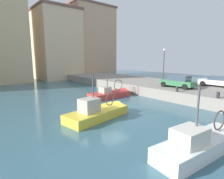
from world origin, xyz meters
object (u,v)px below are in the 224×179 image
at_px(parked_car_white, 218,81).
at_px(quay_streetlamp, 164,60).
at_px(fishing_boat_white, 203,149).
at_px(mooring_bollard_south, 218,95).
at_px(parked_car_green, 178,81).
at_px(mooring_bollard_mid, 177,89).
at_px(fishing_boat_yellow, 101,115).
at_px(mooring_bollard_north, 93,77).
at_px(fishing_boat_red, 112,96).

bearing_deg(parked_car_white, quay_streetlamp, 100.14).
xyz_separation_m(fishing_boat_white, mooring_bollard_south, (8.18, 2.43, 1.35)).
relative_size(parked_car_green, mooring_bollard_mid, 7.41).
bearing_deg(fishing_boat_yellow, parked_car_green, 0.28).
height_order(fishing_boat_white, mooring_bollard_north, fishing_boat_white).
bearing_deg(mooring_bollard_north, mooring_bollard_south, -90.00).
height_order(parked_car_white, mooring_bollard_mid, parked_car_white).
relative_size(parked_car_green, mooring_bollard_north, 7.41).
bearing_deg(fishing_boat_white, mooring_bollard_north, 69.96).
bearing_deg(quay_streetlamp, fishing_boat_red, 174.21).
distance_m(parked_car_white, mooring_bollard_north, 18.73).
bearing_deg(parked_car_white, parked_car_green, 147.76).
distance_m(fishing_boat_red, mooring_bollard_mid, 7.56).
distance_m(mooring_bollard_mid, mooring_bollard_north, 16.00).
bearing_deg(mooring_bollard_mid, fishing_boat_yellow, 171.60).
xyz_separation_m(fishing_boat_red, parked_car_green, (5.93, -5.20, 1.86)).
distance_m(fishing_boat_white, mooring_bollard_north, 23.92).
height_order(parked_car_green, mooring_bollard_mid, parked_car_green).
height_order(fishing_boat_yellow, parked_car_green, fishing_boat_yellow).
bearing_deg(mooring_bollard_north, quay_streetlamp, -61.33).
xyz_separation_m(fishing_boat_white, parked_car_white, (15.10, 5.03, 1.75)).
bearing_deg(mooring_bollard_south, parked_car_green, 65.31).
height_order(parked_car_white, quay_streetlamp, quay_streetlamp).
bearing_deg(parked_car_green, mooring_bollard_south, -114.69).
xyz_separation_m(mooring_bollard_south, mooring_bollard_mid, (0.00, 4.00, 0.00)).
height_order(fishing_boat_yellow, quay_streetlamp, quay_streetlamp).
bearing_deg(fishing_boat_yellow, mooring_bollard_mid, -8.40).
bearing_deg(mooring_bollard_south, mooring_bollard_north, 90.00).
bearing_deg(mooring_bollard_south, quay_streetlamp, 59.69).
height_order(mooring_bollard_mid, quay_streetlamp, quay_streetlamp).
distance_m(fishing_boat_white, quay_streetlamp, 18.88).
bearing_deg(parked_car_white, mooring_bollard_mid, 168.51).
distance_m(parked_car_green, mooring_bollard_mid, 2.88).
distance_m(fishing_boat_red, mooring_bollard_south, 11.22).
bearing_deg(parked_car_green, quay_streetlamp, 53.43).
xyz_separation_m(parked_car_green, quay_streetlamp, (3.17, 4.27, 2.51)).
height_order(fishing_boat_white, mooring_bollard_mid, fishing_boat_white).
xyz_separation_m(fishing_boat_yellow, mooring_bollard_mid, (9.05, -1.34, 1.35)).
relative_size(parked_car_white, quay_streetlamp, 0.88).
bearing_deg(quay_streetlamp, parked_car_white, -79.86).
bearing_deg(mooring_bollard_north, parked_car_green, -80.37).
distance_m(fishing_boat_red, parked_car_white, 13.21).
bearing_deg(mooring_bollard_south, fishing_boat_white, -163.44).
height_order(mooring_bollard_mid, mooring_bollard_north, same).
height_order(parked_car_white, parked_car_green, parked_car_green).
distance_m(fishing_boat_yellow, mooring_bollard_mid, 9.25).
distance_m(mooring_bollard_south, quay_streetlamp, 11.59).
relative_size(mooring_bollard_mid, quay_streetlamp, 0.11).
distance_m(fishing_boat_red, mooring_bollard_north, 10.12).
distance_m(fishing_boat_white, mooring_bollard_south, 8.64).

